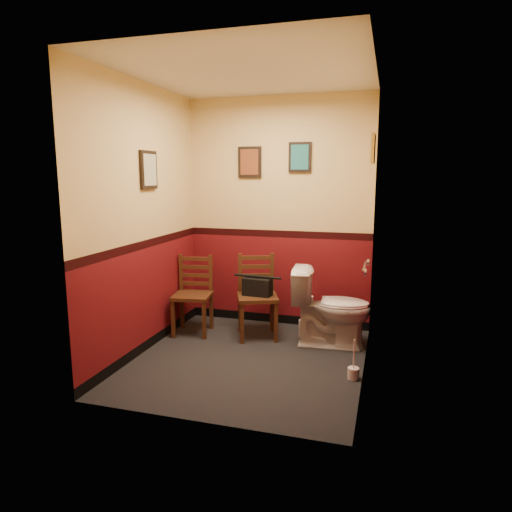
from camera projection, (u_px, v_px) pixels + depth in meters
The scene contains 17 objects.
floor at pixel (249, 360), 4.50m from camera, with size 2.20×2.40×0.00m, color black.
ceiling at pixel (248, 72), 4.03m from camera, with size 2.20×2.40×0.00m, color silver.
wall_back at pixel (279, 214), 5.40m from camera, with size 2.20×2.70×0.00m, color #5B0E13.
wall_front at pixel (197, 241), 3.13m from camera, with size 2.20×2.70×0.00m, color #5B0E13.
wall_left at pixel (144, 220), 4.57m from camera, with size 2.40×2.70×0.00m, color #5B0E13.
wall_right at pixel (369, 227), 3.96m from camera, with size 2.40×2.70×0.00m, color #5B0E13.
grab_bar at pixel (365, 267), 4.28m from camera, with size 0.05×0.56×0.06m.
framed_print_back_a at pixel (250, 162), 5.37m from camera, with size 0.28×0.04×0.36m.
framed_print_back_b at pixel (300, 157), 5.20m from camera, with size 0.26×0.04×0.34m.
framed_print_left at pixel (149, 170), 4.57m from camera, with size 0.04×0.30×0.38m.
framed_print_right at pixel (373, 149), 4.41m from camera, with size 0.04×0.34×0.28m.
toilet at pixel (331, 308), 4.83m from camera, with size 0.47×0.84×0.82m, color white.
toilet_brush at pixel (353, 372), 4.07m from camera, with size 0.10×0.10×0.37m.
chair_left at pixel (193, 295), 5.23m from camera, with size 0.47×0.47×0.89m.
chair_right at pixel (257, 296), 5.10m from camera, with size 0.56×0.56×0.92m.
handbag at pixel (257, 287), 5.04m from camera, with size 0.32×0.18×0.23m.
tp_stack at pixel (308, 315), 5.39m from camera, with size 0.23×0.14×0.40m.
Camera 1 is at (1.26, -4.06, 1.80)m, focal length 32.00 mm.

